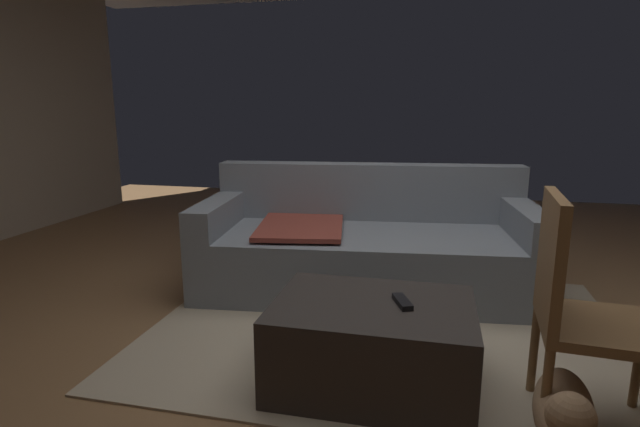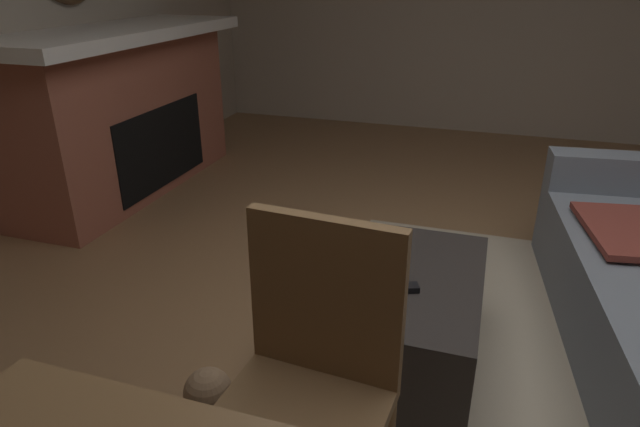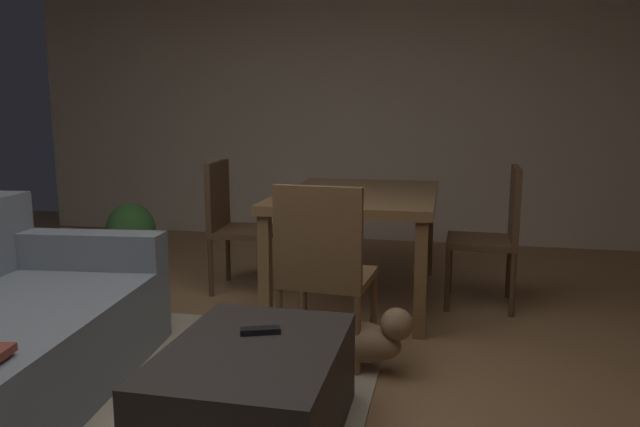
% 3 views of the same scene
% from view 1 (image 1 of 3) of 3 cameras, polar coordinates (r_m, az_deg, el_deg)
% --- Properties ---
extents(floor, '(9.23, 9.23, 0.00)m').
position_cam_1_polar(floor, '(2.77, 7.75, -14.77)').
color(floor, olive).
extents(area_rug, '(2.60, 2.00, 0.01)m').
position_cam_1_polar(area_rug, '(2.95, 7.41, -12.89)').
color(area_rug, tan).
rests_on(area_rug, ground).
extents(couch, '(2.32, 1.22, 0.83)m').
position_cam_1_polar(couch, '(3.48, 5.25, -3.75)').
color(couch, slate).
rests_on(couch, ground).
extents(ottoman_coffee_table, '(0.88, 0.64, 0.40)m').
position_cam_1_polar(ottoman_coffee_table, '(2.32, 6.01, -14.73)').
color(ottoman_coffee_table, '#2D2826').
rests_on(ottoman_coffee_table, ground).
extents(tv_remote, '(0.10, 0.17, 0.02)m').
position_cam_1_polar(tv_remote, '(2.24, 9.44, -9.95)').
color(tv_remote, black).
rests_on(tv_remote, ottoman_coffee_table).
extents(dining_chair_west, '(0.47, 0.47, 0.93)m').
position_cam_1_polar(dining_chair_west, '(2.16, 27.44, -8.94)').
color(dining_chair_west, brown).
rests_on(dining_chair_west, ground).
extents(small_dog, '(0.29, 0.57, 0.30)m').
position_cam_1_polar(small_dog, '(2.13, 26.19, -19.61)').
color(small_dog, '#8C6B4C').
rests_on(small_dog, ground).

